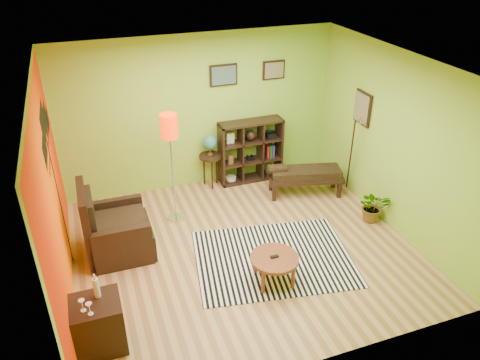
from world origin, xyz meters
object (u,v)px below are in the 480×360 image
object	(u,v)px
floor_lamp	(170,136)
cube_shelf	(251,151)
bench	(303,175)
globe_table	(210,148)
coffee_table	(274,260)
side_cabinet	(99,324)
potted_plant	(373,209)
armchair	(114,233)

from	to	relation	value
floor_lamp	cube_shelf	xyz separation A→B (m)	(1.68, 0.86, -0.91)
bench	globe_table	bearing A→B (deg)	149.82
globe_table	bench	world-z (taller)	globe_table
floor_lamp	globe_table	distance (m)	1.45
coffee_table	side_cabinet	xyz separation A→B (m)	(-2.36, -0.36, -0.01)
side_cabinet	potted_plant	bearing A→B (deg)	14.86
side_cabinet	bench	xyz separation A→B (m)	(3.80, 2.37, 0.06)
side_cabinet	bench	world-z (taller)	side_cabinet
floor_lamp	potted_plant	bearing A→B (deg)	-20.66
floor_lamp	globe_table	xyz separation A→B (m)	(0.88, 0.88, -0.73)
coffee_table	globe_table	bearing A→B (deg)	90.82
coffee_table	globe_table	distance (m)	2.90
potted_plant	armchair	bearing A→B (deg)	172.12
coffee_table	potted_plant	xyz separation A→B (m)	(2.14, 0.83, -0.14)
bench	side_cabinet	bearing A→B (deg)	-148.05
armchair	floor_lamp	bearing A→B (deg)	29.11
coffee_table	armchair	distance (m)	2.43
globe_table	cube_shelf	distance (m)	0.82
cube_shelf	bench	xyz separation A→B (m)	(0.69, -0.84, -0.20)
side_cabinet	floor_lamp	xyz separation A→B (m)	(1.43, 2.35, 1.17)
floor_lamp	potted_plant	world-z (taller)	floor_lamp
coffee_table	cube_shelf	world-z (taller)	cube_shelf
armchair	floor_lamp	world-z (taller)	floor_lamp
armchair	side_cabinet	size ratio (longest dim) A/B	1.17
bench	floor_lamp	bearing A→B (deg)	-179.53
coffee_table	floor_lamp	bearing A→B (deg)	114.97
coffee_table	side_cabinet	distance (m)	2.39
floor_lamp	bench	world-z (taller)	floor_lamp
side_cabinet	globe_table	world-z (taller)	globe_table
globe_table	bench	distance (m)	1.76
globe_table	potted_plant	world-z (taller)	globe_table
side_cabinet	potted_plant	world-z (taller)	side_cabinet
bench	potted_plant	distance (m)	1.38
coffee_table	bench	bearing A→B (deg)	54.29
globe_table	potted_plant	bearing A→B (deg)	-43.05
bench	potted_plant	world-z (taller)	bench
side_cabinet	bench	size ratio (longest dim) A/B	0.69
cube_shelf	coffee_table	bearing A→B (deg)	-104.86
globe_table	coffee_table	bearing A→B (deg)	-89.18
cube_shelf	side_cabinet	bearing A→B (deg)	-134.10
coffee_table	side_cabinet	size ratio (longest dim) A/B	0.68
potted_plant	floor_lamp	bearing A→B (deg)	159.34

